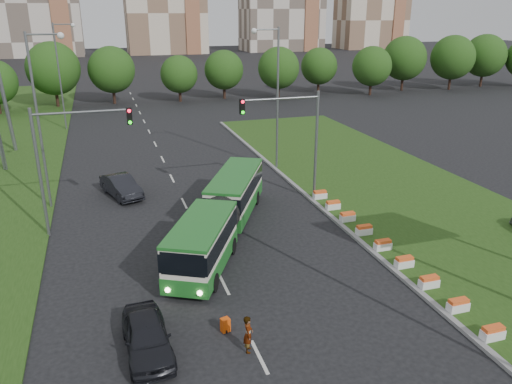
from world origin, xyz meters
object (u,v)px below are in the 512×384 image
object	(u,v)px
car_left_far	(121,186)
shopping_trolley	(225,325)
traffic_mast_median	(296,130)
traffic_mast_left	(66,151)
pedestrian	(248,334)
articulated_bus	(217,214)
car_left_near	(147,336)

from	to	relation	value
car_left_far	shopping_trolley	bearing A→B (deg)	-98.75
car_left_far	traffic_mast_median	bearing A→B (deg)	-40.99
traffic_mast_left	car_left_far	bearing A→B (deg)	61.92
traffic_mast_left	pedestrian	bearing A→B (deg)	-64.03
articulated_bus	pedestrian	bearing A→B (deg)	-69.19
articulated_bus	shopping_trolley	bearing A→B (deg)	-73.62
car_left_far	car_left_near	bearing A→B (deg)	-108.94
pedestrian	shopping_trolley	world-z (taller)	pedestrian
traffic_mast_median	car_left_far	xyz separation A→B (m)	(-12.01, 4.90, -4.56)
articulated_bus	car_left_near	size ratio (longest dim) A/B	3.45
articulated_bus	traffic_mast_median	bearing A→B (deg)	59.95
traffic_mast_median	traffic_mast_left	size ratio (longest dim) A/B	1.00
traffic_mast_median	car_left_near	xyz separation A→B (m)	(-12.05, -14.33, -4.59)
traffic_mast_left	articulated_bus	size ratio (longest dim) A/B	0.52
car_left_far	traffic_mast_left	bearing A→B (deg)	-136.90
traffic_mast_left	pedestrian	distance (m)	16.75
car_left_near	shopping_trolley	world-z (taller)	car_left_near
traffic_mast_left	pedestrian	world-z (taller)	traffic_mast_left
car_left_far	shopping_trolley	size ratio (longest dim) A/B	7.56
car_left_near	traffic_mast_median	bearing A→B (deg)	47.66
pedestrian	shopping_trolley	distance (m)	1.76
traffic_mast_left	car_left_near	xyz separation A→B (m)	(3.10, -13.33, -4.59)
car_left_near	car_left_far	distance (m)	19.23
traffic_mast_median	articulated_bus	world-z (taller)	traffic_mast_median
car_left_far	pedestrian	distance (m)	20.76
articulated_bus	car_left_far	world-z (taller)	articulated_bus
traffic_mast_left	pedestrian	size ratio (longest dim) A/B	4.87
pedestrian	traffic_mast_left	bearing A→B (deg)	42.58
traffic_mast_left	shopping_trolley	xyz separation A→B (m)	(6.49, -12.90, -5.03)
traffic_mast_left	shopping_trolley	distance (m)	15.30
articulated_bus	car_left_near	bearing A→B (deg)	-90.24
articulated_bus	pedestrian	world-z (taller)	articulated_bus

